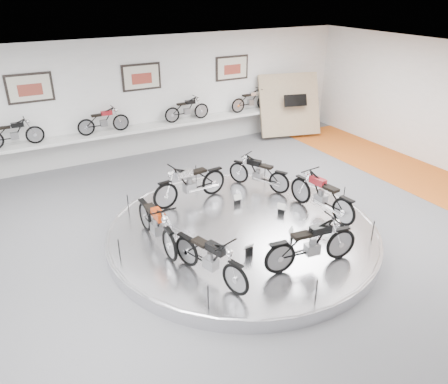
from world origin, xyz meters
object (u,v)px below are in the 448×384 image
display_platform (242,233)px  bike_e (312,244)px  bike_c (156,223)px  bike_d (210,258)px  bike_a (259,172)px  bike_b (190,183)px  shelf (148,128)px  bike_f (322,194)px

display_platform → bike_e: 2.14m
bike_c → bike_d: size_ratio=1.06×
bike_a → bike_b: (-2.03, 0.16, 0.07)m
shelf → bike_d: (-1.58, -7.80, -0.20)m
bike_d → bike_a: bearing=117.3°
bike_c → bike_e: bike_e is taller
display_platform → bike_e: bike_e is taller
shelf → bike_d: bike_d is taller
bike_c → bike_e: 3.35m
bike_a → bike_c: bearing=83.4°
shelf → bike_b: bike_b is taller
bike_c → shelf: bearing=160.4°
bike_c → bike_f: bearing=80.1°
bike_e → bike_c: bearing=144.3°
display_platform → bike_a: bearing=47.9°
shelf → bike_c: bearing=-108.4°
bike_b → bike_c: bike_b is taller
bike_b → bike_e: 3.95m
display_platform → bike_c: size_ratio=3.58×
bike_f → bike_c: bearing=74.6°
bike_d → bike_f: size_ratio=0.93×
bike_d → bike_f: bearing=88.7°
bike_c → bike_f: size_ratio=0.99×
bike_a → shelf: bearing=-10.0°
bike_e → bike_f: size_ratio=0.99×
shelf → bike_e: bike_e is taller
shelf → bike_e: size_ratio=6.14×
bike_d → shelf: bearing=151.1°
display_platform → shelf: bearing=90.0°
shelf → bike_a: (1.53, -4.71, -0.22)m
bike_c → bike_e: (2.45, -2.29, 0.00)m
bike_f → display_platform: bearing=74.3°
shelf → bike_b: size_ratio=5.94×
display_platform → bike_a: bike_a is taller
bike_f → bike_a: bearing=8.6°
bike_b → bike_c: (-1.53, -1.55, -0.02)m
bike_a → bike_d: bearing=106.8°
bike_c → bike_a: bearing=110.2°
bike_e → bike_f: bearing=52.3°
display_platform → bike_b: bike_b is taller
shelf → bike_d: bearing=-101.5°
bike_b → bike_a: bearing=168.7°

